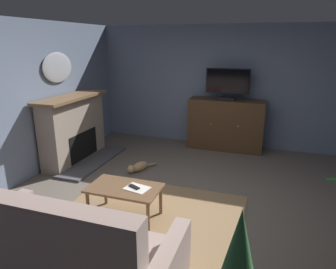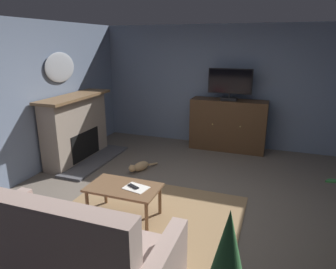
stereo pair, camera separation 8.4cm
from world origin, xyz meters
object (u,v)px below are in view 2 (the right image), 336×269
(television, at_px, (230,84))
(cat, at_px, (140,166))
(fireplace, at_px, (77,130))
(folded_newspaper, at_px, (136,188))
(tv_cabinet, at_px, (228,126))
(tv_remote, at_px, (133,187))
(wall_mirror_oval, at_px, (60,67))
(coffee_table, at_px, (124,190))
(sofa_floral, at_px, (67,256))

(television, distance_m, cat, 2.46)
(fireplace, height_order, folded_newspaper, fireplace)
(tv_cabinet, bearing_deg, fireplace, -148.99)
(television, bearing_deg, tv_cabinet, 90.00)
(tv_remote, bearing_deg, fireplace, -12.81)
(fireplace, xyz_separation_m, cat, (1.36, -0.12, -0.52))
(folded_newspaper, bearing_deg, wall_mirror_oval, 156.38)
(wall_mirror_oval, bearing_deg, coffee_table, -37.03)
(tv_cabinet, xyz_separation_m, folded_newspaper, (-0.65, -3.11, -0.07))
(sofa_floral, bearing_deg, folded_newspaper, 85.43)
(wall_mirror_oval, relative_size, coffee_table, 0.88)
(coffee_table, xyz_separation_m, sofa_floral, (0.07, -1.24, -0.05))
(tv_cabinet, height_order, television, television)
(tv_remote, bearing_deg, coffee_table, 34.05)
(cat, bearing_deg, folded_newspaper, -66.55)
(tv_cabinet, bearing_deg, folded_newspaper, -101.90)
(folded_newspaper, bearing_deg, television, 88.85)
(wall_mirror_oval, relative_size, tv_remote, 4.78)
(sofa_floral, bearing_deg, tv_remote, 87.20)
(fireplace, relative_size, television, 1.98)
(wall_mirror_oval, height_order, folded_newspaper, wall_mirror_oval)
(cat, bearing_deg, wall_mirror_oval, 175.83)
(coffee_table, bearing_deg, folded_newspaper, 5.41)
(fireplace, xyz_separation_m, coffee_table, (1.80, -1.54, -0.21))
(fireplace, distance_m, wall_mirror_oval, 1.19)
(wall_mirror_oval, bearing_deg, tv_remote, -34.99)
(tv_remote, relative_size, cat, 0.28)
(wall_mirror_oval, distance_m, tv_cabinet, 3.51)
(television, bearing_deg, folded_newspaper, -102.10)
(tv_cabinet, distance_m, tv_remote, 3.18)
(fireplace, distance_m, coffee_table, 2.38)
(wall_mirror_oval, relative_size, sofa_floral, 0.41)
(coffee_table, relative_size, cat, 1.53)
(tv_cabinet, xyz_separation_m, coffee_table, (-0.82, -3.12, -0.13))
(sofa_floral, height_order, cat, sofa_floral)
(wall_mirror_oval, xyz_separation_m, tv_remote, (2.18, -1.52, -1.31))
(fireplace, bearing_deg, folded_newspaper, -37.79)
(wall_mirror_oval, bearing_deg, tv_cabinet, 28.79)
(coffee_table, height_order, tv_remote, tv_remote)
(wall_mirror_oval, bearing_deg, sofa_floral, -52.79)
(television, relative_size, cat, 1.45)
(tv_cabinet, bearing_deg, cat, -126.77)
(tv_cabinet, xyz_separation_m, tv_remote, (-0.69, -3.10, -0.06))
(television, height_order, folded_newspaper, television)
(tv_cabinet, distance_m, folded_newspaper, 3.18)
(wall_mirror_oval, distance_m, folded_newspaper, 3.00)
(fireplace, relative_size, coffee_table, 1.87)
(tv_cabinet, bearing_deg, coffee_table, -104.79)
(tv_remote, xyz_separation_m, cat, (-0.57, 1.41, -0.37))
(coffee_table, bearing_deg, tv_cabinet, 75.21)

